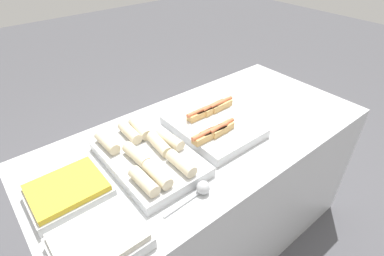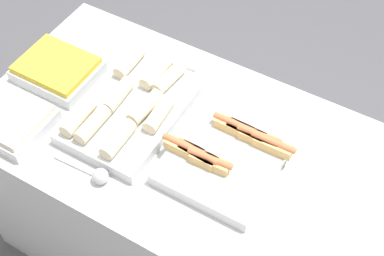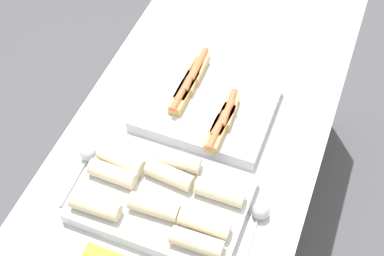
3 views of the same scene
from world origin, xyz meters
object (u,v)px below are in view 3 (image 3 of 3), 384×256
at_px(tray_hotdogs, 206,106).
at_px(tray_wraps, 162,197).
at_px(serving_spoon_near, 260,214).
at_px(serving_spoon_far, 87,156).

height_order(tray_hotdogs, tray_wraps, tray_wraps).
bearing_deg(tray_hotdogs, serving_spoon_near, -138.33).
bearing_deg(tray_hotdogs, serving_spoon_far, 138.78).
distance_m(tray_hotdogs, tray_wraps, 0.40).
bearing_deg(serving_spoon_far, tray_hotdogs, -41.22).
xyz_separation_m(tray_hotdogs, serving_spoon_far, (-0.33, 0.29, -0.01)).
relative_size(tray_hotdogs, serving_spoon_near, 2.00).
bearing_deg(serving_spoon_far, tray_wraps, -102.09).
relative_size(tray_hotdogs, serving_spoon_far, 2.00).
height_order(tray_hotdogs, serving_spoon_far, tray_hotdogs).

